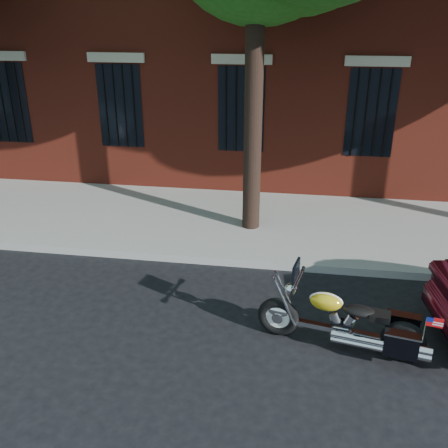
# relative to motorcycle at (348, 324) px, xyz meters

# --- Properties ---
(ground) EXTENTS (120.00, 120.00, 0.00)m
(ground) POSITION_rel_motorcycle_xyz_m (-2.24, 0.86, -0.41)
(ground) COLOR black
(ground) RESTS_ON ground
(curb) EXTENTS (40.00, 0.16, 0.15)m
(curb) POSITION_rel_motorcycle_xyz_m (-2.24, 2.24, -0.34)
(curb) COLOR gray
(curb) RESTS_ON ground
(sidewalk) EXTENTS (40.00, 3.60, 0.15)m
(sidewalk) POSITION_rel_motorcycle_xyz_m (-2.24, 4.12, -0.34)
(sidewalk) COLOR gray
(sidewalk) RESTS_ON ground
(motorcycle) EXTENTS (2.35, 0.98, 1.23)m
(motorcycle) POSITION_rel_motorcycle_xyz_m (0.00, 0.00, 0.00)
(motorcycle) COLOR black
(motorcycle) RESTS_ON ground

